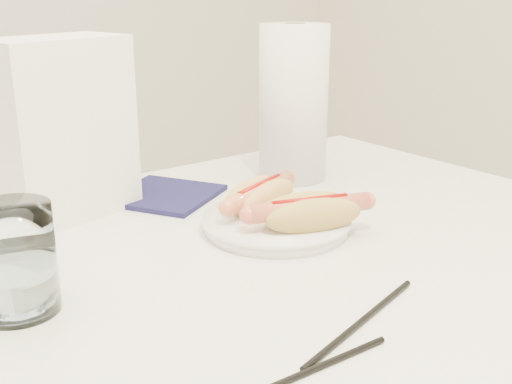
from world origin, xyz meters
TOP-DOWN VIEW (x-y plane):
  - table at (0.00, 0.00)m, footprint 1.20×0.80m
  - plate at (0.13, 0.05)m, footprint 0.23×0.23m
  - hotdog_left at (0.14, 0.09)m, footprint 0.16×0.10m
  - hotdog_right at (0.14, -0.00)m, footprint 0.16×0.10m
  - water_glass at (-0.22, 0.03)m, footprint 0.08×0.08m
  - chopstick_near at (-0.06, -0.23)m, footprint 0.19×0.01m
  - chopstick_far at (0.04, -0.20)m, footprint 0.20×0.06m
  - napkin_box at (-0.07, 0.28)m, footprint 0.21×0.15m
  - navy_napkin at (0.08, 0.26)m, footprint 0.20×0.20m
  - paper_towel_roll at (0.31, 0.22)m, footprint 0.15×0.15m

SIDE VIEW (x-z plane):
  - table at x=0.00m, z-range 0.32..1.07m
  - chopstick_near at x=-0.06m, z-range 0.75..0.76m
  - chopstick_far at x=0.04m, z-range 0.75..0.76m
  - navy_napkin at x=0.08m, z-range 0.75..0.76m
  - plate at x=0.13m, z-range 0.75..0.77m
  - hotdog_left at x=0.14m, z-range 0.76..0.81m
  - hotdog_right at x=0.14m, z-range 0.76..0.81m
  - water_glass at x=-0.22m, z-range 0.75..0.86m
  - napkin_box at x=-0.07m, z-range 0.75..1.00m
  - paper_towel_roll at x=0.31m, z-range 0.75..1.01m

